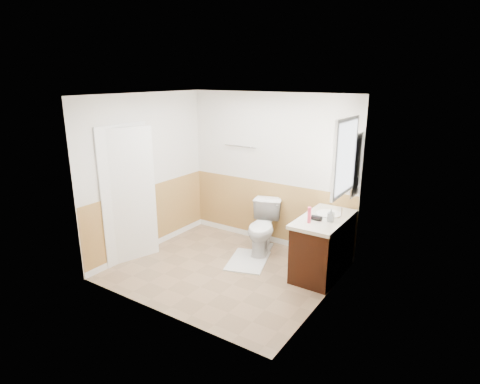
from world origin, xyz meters
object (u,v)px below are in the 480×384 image
Objects in this scene: toilet at (263,228)px; soap_dispenser at (331,215)px; bath_mat at (248,261)px; vanity_cabinet at (323,247)px; lotion_bottle at (309,215)px.

soap_dispenser is (1.20, -0.27, 0.53)m from toilet.
vanity_cabinet is (1.08, 0.27, 0.39)m from bath_mat.
lotion_bottle is (-0.10, -0.31, 0.56)m from vanity_cabinet.
toilet reaches higher than vanity_cabinet.
lotion_bottle is 0.31m from soap_dispenser.
lotion_bottle is (0.98, -0.48, 0.55)m from toilet.
soap_dispenser reaches higher than bath_mat.
toilet is 3.71× the size of lotion_bottle.
lotion_bottle is 1.23× the size of soap_dispenser.
lotion_bottle is (0.98, -0.04, 0.95)m from bath_mat.
soap_dispenser reaches higher than vanity_cabinet.
toilet is 1.02× the size of bath_mat.
bath_mat is 0.73× the size of vanity_cabinet.
bath_mat is at bearing -165.97° from vanity_cabinet.
soap_dispenser is (0.22, 0.22, -0.02)m from lotion_bottle.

